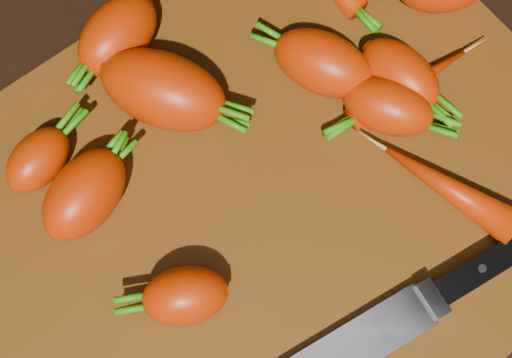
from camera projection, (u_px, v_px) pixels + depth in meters
ground at (264, 203)px, 0.56m from camera, size 2.00×2.00×0.01m
cutting_board at (264, 199)px, 0.55m from camera, size 0.50×0.40×0.01m
carrot_0 at (84, 194)px, 0.52m from camera, size 0.09×0.07×0.05m
carrot_1 at (185, 296)px, 0.50m from camera, size 0.07×0.07×0.04m
carrot_2 at (163, 90)px, 0.54m from camera, size 0.10×0.12×0.06m
carrot_3 at (323, 63)px, 0.55m from camera, size 0.08×0.09×0.05m
carrot_4 at (118, 35)px, 0.56m from camera, size 0.09×0.07×0.05m
carrot_5 at (38, 160)px, 0.53m from camera, size 0.06×0.05×0.04m
carrot_8 at (408, 85)px, 0.56m from camera, size 0.11×0.03×0.02m
carrot_9 at (449, 189)px, 0.53m from camera, size 0.06×0.11×0.03m
carrot_10 at (400, 74)px, 0.55m from camera, size 0.05×0.08×0.04m
carrot_11 at (388, 107)px, 0.54m from camera, size 0.07×0.08×0.04m
knife at (340, 356)px, 0.50m from camera, size 0.30×0.07×0.02m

